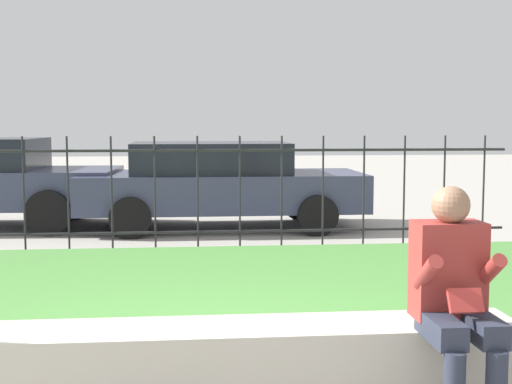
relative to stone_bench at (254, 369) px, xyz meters
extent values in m
cube|color=#B7B2A3|center=(0.00, 0.00, 0.03)|extent=(3.05, 0.47, 0.46)
cube|color=#282D3D|center=(0.96, -0.37, 0.32)|extent=(0.15, 0.42, 0.13)
cube|color=#282D3D|center=(1.18, -0.37, 0.32)|extent=(0.15, 0.42, 0.13)
cube|color=maroon|center=(1.07, -0.16, 0.59)|extent=(0.38, 0.24, 0.54)
sphere|color=#8C664C|center=(1.07, -0.18, 0.95)|extent=(0.21, 0.21, 0.21)
cylinder|color=maroon|center=(0.90, -0.32, 0.61)|extent=(0.08, 0.29, 0.24)
cylinder|color=maroon|center=(1.24, -0.32, 0.61)|extent=(0.08, 0.29, 0.24)
cube|color=#B2332D|center=(1.07, -0.42, 0.48)|extent=(0.18, 0.09, 0.13)
cube|color=#4C893D|center=(-0.25, 2.42, -0.11)|extent=(9.62, 3.44, 0.19)
cylinder|color=#232326|center=(-0.25, 4.60, 0.08)|extent=(7.62, 0.03, 0.03)
cylinder|color=#232326|center=(-0.25, 4.60, 1.07)|extent=(7.62, 0.03, 0.03)
cylinder|color=#232326|center=(-2.28, 4.60, 0.52)|extent=(0.02, 0.02, 1.45)
cylinder|color=#232326|center=(-1.77, 4.60, 0.52)|extent=(0.02, 0.02, 1.45)
cylinder|color=#232326|center=(-1.26, 4.60, 0.52)|extent=(0.02, 0.02, 1.45)
cylinder|color=#232326|center=(-0.76, 4.60, 0.52)|extent=(0.02, 0.02, 1.45)
cylinder|color=#232326|center=(-0.25, 4.60, 0.52)|extent=(0.02, 0.02, 1.45)
cylinder|color=#232326|center=(0.26, 4.60, 0.52)|extent=(0.02, 0.02, 1.45)
cylinder|color=#232326|center=(0.77, 4.60, 0.52)|extent=(0.02, 0.02, 1.45)
cylinder|color=#232326|center=(1.28, 4.60, 0.52)|extent=(0.02, 0.02, 1.45)
cylinder|color=#232326|center=(1.78, 4.60, 0.52)|extent=(0.02, 0.02, 1.45)
cylinder|color=#232326|center=(2.29, 4.60, 0.52)|extent=(0.02, 0.02, 1.45)
cylinder|color=#232326|center=(2.80, 4.60, 0.52)|extent=(0.02, 0.02, 1.45)
cylinder|color=#232326|center=(3.31, 4.60, 0.52)|extent=(0.02, 0.02, 1.45)
cylinder|color=black|center=(-2.33, 6.33, 0.12)|extent=(0.67, 0.23, 0.66)
cylinder|color=black|center=(-2.24, 8.03, 0.12)|extent=(0.67, 0.23, 0.66)
cube|color=#383D56|center=(0.15, 6.83, 0.36)|extent=(4.24, 1.75, 0.55)
cube|color=black|center=(-0.02, 6.83, 0.87)|extent=(2.33, 1.54, 0.46)
cylinder|color=black|center=(1.47, 5.97, 0.09)|extent=(0.58, 0.20, 0.58)
cylinder|color=black|center=(1.47, 7.69, 0.09)|extent=(0.58, 0.20, 0.58)
cylinder|color=black|center=(-1.16, 5.97, 0.09)|extent=(0.58, 0.20, 0.58)
cylinder|color=black|center=(-1.16, 7.68, 0.09)|extent=(0.58, 0.20, 0.58)
camera|label=1|loc=(-0.37, -3.93, 1.40)|focal=50.00mm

